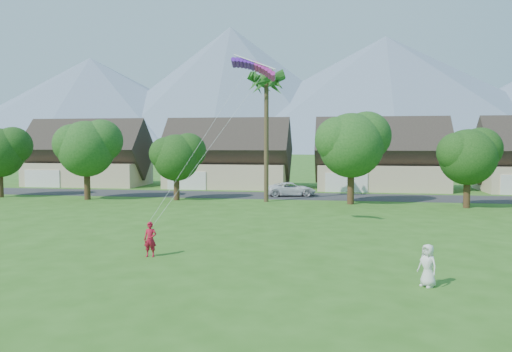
% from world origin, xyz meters
% --- Properties ---
extents(ground, '(500.00, 500.00, 0.00)m').
position_xyz_m(ground, '(0.00, 0.00, 0.00)').
color(ground, '#2D6019').
rests_on(ground, ground).
extents(street, '(90.00, 7.00, 0.01)m').
position_xyz_m(street, '(0.00, 34.00, 0.01)').
color(street, '#2D2D30').
rests_on(street, ground).
extents(kite_flyer, '(0.68, 0.47, 1.78)m').
position_xyz_m(kite_flyer, '(-4.59, 4.85, 0.89)').
color(kite_flyer, '#A61229').
rests_on(kite_flyer, ground).
extents(watcher, '(0.98, 0.99, 1.73)m').
position_xyz_m(watcher, '(8.35, 1.65, 0.86)').
color(watcher, silver).
rests_on(watcher, ground).
extents(parked_car, '(5.67, 3.61, 1.46)m').
position_xyz_m(parked_car, '(-0.09, 34.00, 0.73)').
color(parked_car, white).
rests_on(parked_car, ground).
extents(mountain_ridge, '(540.00, 240.00, 70.00)m').
position_xyz_m(mountain_ridge, '(10.40, 260.00, 29.07)').
color(mountain_ridge, slate).
rests_on(mountain_ridge, ground).
extents(houses_row, '(72.75, 8.19, 8.86)m').
position_xyz_m(houses_row, '(0.49, 42.99, 3.44)').
color(houses_row, beige).
rests_on(houses_row, ground).
extents(tree_row, '(62.27, 6.67, 8.45)m').
position_xyz_m(tree_row, '(-1.14, 27.92, 4.89)').
color(tree_row, '#47301C').
rests_on(tree_row, ground).
extents(fan_palm, '(3.00, 3.00, 13.80)m').
position_xyz_m(fan_palm, '(-2.00, 28.50, 11.80)').
color(fan_palm, '#4C3D26').
rests_on(fan_palm, ground).
extents(parafoil_kite, '(2.85, 1.03, 0.50)m').
position_xyz_m(parafoil_kite, '(-0.41, 12.00, 10.51)').
color(parafoil_kite, '#5D19BE').
rests_on(parafoil_kite, ground).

